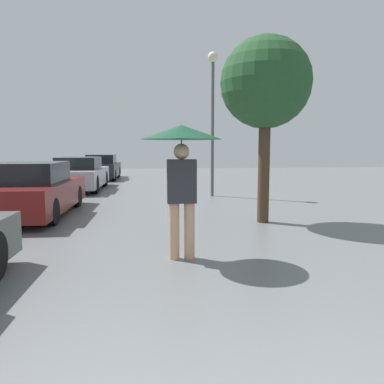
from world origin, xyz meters
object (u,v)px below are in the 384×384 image
parked_car_third (80,174)px  street_lamp (213,97)px  pedestrian (181,151)px  parked_car_second (32,191)px  tree (266,84)px  parked_car_farthest (102,168)px

parked_car_third → street_lamp: bearing=-26.8°
pedestrian → parked_car_second: bearing=129.8°
parked_car_third → street_lamp: size_ratio=0.92×
tree → street_lamp: 4.71m
pedestrian → street_lamp: bearing=77.4°
parked_car_farthest → tree: bearing=-67.9°
tree → street_lamp: street_lamp is taller
parked_car_second → parked_car_third: size_ratio=0.96×
pedestrian → parked_car_farthest: 15.48m
pedestrian → parked_car_third: 10.29m
pedestrian → street_lamp: (1.62, 7.26, 1.76)m
street_lamp → parked_car_second: bearing=-146.3°
tree → street_lamp: size_ratio=0.83×
pedestrian → parked_car_third: size_ratio=0.44×
pedestrian → parked_car_second: (-3.31, 3.97, -0.97)m
parked_car_third → parked_car_farthest: (0.15, 5.42, -0.01)m
parked_car_second → tree: 5.98m
street_lamp → parked_car_third: bearing=153.2°
pedestrian → street_lamp: street_lamp is taller
pedestrian → parked_car_second: 5.26m
parked_car_second → parked_car_farthest: 11.17m
parked_car_second → tree: bearing=-14.7°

